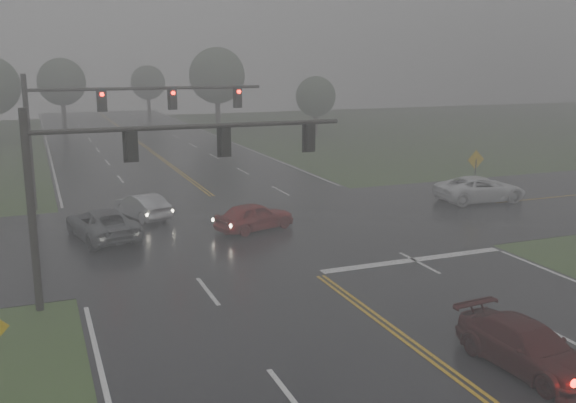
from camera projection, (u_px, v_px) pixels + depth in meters
name	position (u px, v px, depth m)	size (l,w,h in m)	color
main_road	(268.00, 238.00, 30.37)	(18.00, 160.00, 0.02)	black
cross_street	(254.00, 228.00, 32.19)	(120.00, 14.00, 0.02)	black
stop_bar	(414.00, 261.00, 26.92)	(8.50, 0.50, 0.01)	silver
sedan_maroon	(525.00, 369.00, 17.50)	(1.79, 4.39, 1.28)	#390A0A
sedan_red	(255.00, 230.00, 31.69)	(1.64, 4.07, 1.39)	maroon
sedan_silver	(143.00, 218.00, 34.03)	(1.39, 3.99, 1.32)	#B6B7BE
car_grey	(103.00, 239.00, 30.18)	(2.37, 5.13, 1.43)	#525559
pickup_white	(480.00, 202.00, 38.05)	(2.48, 5.38, 1.50)	white
signal_gantry_near	(134.00, 166.00, 21.84)	(11.14, 0.30, 6.77)	black
signal_gantry_far	(106.00, 113.00, 36.32)	(13.52, 0.38, 7.51)	black
sign_diamond_east	(476.00, 165.00, 39.21)	(1.19, 0.10, 2.87)	black
tree_ne_a	(217.00, 76.00, 75.68)	(6.60, 6.60, 9.69)	#342A22
tree_n_mid	(62.00, 82.00, 78.07)	(5.75, 5.75, 8.45)	#342A22
tree_e_near	(316.00, 97.00, 70.32)	(4.41, 4.41, 6.48)	#342A22
tree_n_far	(148.00, 83.00, 94.55)	(5.05, 5.05, 7.42)	#342A22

